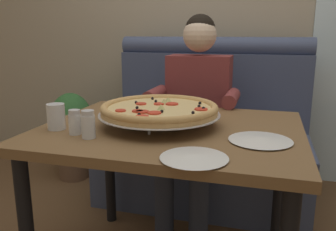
% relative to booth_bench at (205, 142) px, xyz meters
% --- Properties ---
extents(back_wall_with_window, '(6.00, 0.12, 2.80)m').
position_rel_booth_bench_xyz_m(back_wall_with_window, '(0.00, 0.57, 1.00)').
color(back_wall_with_window, tan).
rests_on(back_wall_with_window, ground_plane).
extents(booth_bench, '(1.41, 0.78, 1.13)m').
position_rel_booth_bench_xyz_m(booth_bench, '(0.00, 0.00, 0.00)').
color(booth_bench, '#424C6B').
rests_on(booth_bench, ground_plane).
extents(dining_table, '(1.14, 0.92, 0.75)m').
position_rel_booth_bench_xyz_m(dining_table, '(0.00, -0.93, 0.26)').
color(dining_table, brown).
rests_on(dining_table, ground_plane).
extents(diner_main, '(0.54, 0.64, 1.27)m').
position_rel_booth_bench_xyz_m(diner_main, '(-0.02, -0.27, 0.31)').
color(diner_main, '#2D3342').
rests_on(diner_main, ground_plane).
extents(pizza, '(0.54, 0.54, 0.11)m').
position_rel_booth_bench_xyz_m(pizza, '(-0.05, -0.93, 0.43)').
color(pizza, silver).
rests_on(pizza, dining_table).
extents(shaker_parmesan, '(0.05, 0.05, 0.10)m').
position_rel_booth_bench_xyz_m(shaker_parmesan, '(-0.35, -1.15, 0.40)').
color(shaker_parmesan, white).
rests_on(shaker_parmesan, dining_table).
extents(shaker_oregano, '(0.05, 0.05, 0.11)m').
position_rel_booth_bench_xyz_m(shaker_oregano, '(-0.27, -1.19, 0.40)').
color(shaker_oregano, white).
rests_on(shaker_oregano, dining_table).
extents(plate_near_left, '(0.25, 0.25, 0.02)m').
position_rel_booth_bench_xyz_m(plate_near_left, '(0.39, -1.05, 0.37)').
color(plate_near_left, white).
rests_on(plate_near_left, dining_table).
extents(plate_near_right, '(0.23, 0.23, 0.02)m').
position_rel_booth_bench_xyz_m(plate_near_right, '(0.18, -1.31, 0.37)').
color(plate_near_right, white).
rests_on(plate_near_right, dining_table).
extents(drinking_glass, '(0.08, 0.08, 0.11)m').
position_rel_booth_bench_xyz_m(drinking_glass, '(-0.47, -1.11, 0.40)').
color(drinking_glass, silver).
rests_on(drinking_glass, dining_table).
extents(potted_plant, '(0.36, 0.36, 0.70)m').
position_rel_booth_bench_xyz_m(potted_plant, '(-1.08, 0.00, -0.01)').
color(potted_plant, brown).
rests_on(potted_plant, ground_plane).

